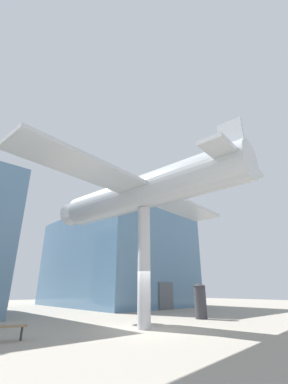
{
  "coord_description": "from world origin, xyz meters",
  "views": [
    {
      "loc": [
        -8.7,
        -9.67,
        1.69
      ],
      "look_at": [
        0.0,
        0.0,
        6.63
      ],
      "focal_mm": 24.0,
      "sensor_mm": 36.0,
      "label": 1
    }
  ],
  "objects_px": {
    "support_pylon_central": "(144,264)",
    "plaza_bench": "(3,328)",
    "suspended_airplane": "(140,193)",
    "info_kiosk": "(200,300)",
    "visitor_person": "(143,303)"
  },
  "relations": [
    {
      "from": "plaza_bench",
      "to": "suspended_airplane",
      "type": "bearing_deg",
      "value": -8.11
    },
    {
      "from": "visitor_person",
      "to": "info_kiosk",
      "type": "height_order",
      "value": "info_kiosk"
    },
    {
      "from": "plaza_bench",
      "to": "info_kiosk",
      "type": "height_order",
      "value": "info_kiosk"
    },
    {
      "from": "suspended_airplane",
      "to": "support_pylon_central",
      "type": "bearing_deg",
      "value": -90.0
    },
    {
      "from": "visitor_person",
      "to": "info_kiosk",
      "type": "bearing_deg",
      "value": -50.05
    },
    {
      "from": "info_kiosk",
      "to": "visitor_person",
      "type": "bearing_deg",
      "value": -177.74
    },
    {
      "from": "info_kiosk",
      "to": "suspended_airplane",
      "type": "bearing_deg",
      "value": -173.77
    },
    {
      "from": "support_pylon_central",
      "to": "plaza_bench",
      "type": "height_order",
      "value": "support_pylon_central"
    },
    {
      "from": "suspended_airplane",
      "to": "info_kiosk",
      "type": "distance_m",
      "value": 7.88
    },
    {
      "from": "support_pylon_central",
      "to": "suspended_airplane",
      "type": "bearing_deg",
      "value": 97.24
    },
    {
      "from": "support_pylon_central",
      "to": "plaza_bench",
      "type": "distance_m",
      "value": 6.23
    },
    {
      "from": "support_pylon_central",
      "to": "suspended_airplane",
      "type": "xyz_separation_m",
      "value": [
        -0.03,
        0.27,
        3.79
      ]
    },
    {
      "from": "suspended_airplane",
      "to": "info_kiosk",
      "type": "bearing_deg",
      "value": -1.01
    },
    {
      "from": "suspended_airplane",
      "to": "plaza_bench",
      "type": "relative_size",
      "value": 9.17
    },
    {
      "from": "plaza_bench",
      "to": "info_kiosk",
      "type": "xyz_separation_m",
      "value": [
        11.14,
        -0.2,
        0.63
      ]
    }
  ]
}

